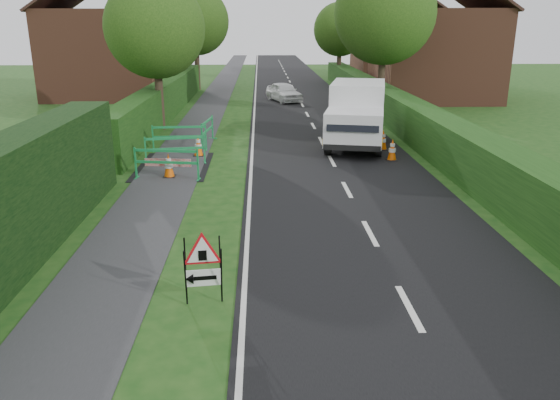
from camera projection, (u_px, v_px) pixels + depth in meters
name	position (u px, v px, depth m)	size (l,w,h in m)	color
ground	(264.00, 344.00, 8.32)	(120.00, 120.00, 0.00)	#174313
road_surface	(293.00, 88.00, 41.68)	(6.00, 90.00, 0.02)	black
footpath	(221.00, 88.00, 41.49)	(2.00, 90.00, 0.02)	#2D2D30
hedge_west_far	(167.00, 115.00, 29.07)	(1.00, 24.00, 1.80)	#14380F
hedge_east	(410.00, 136.00, 23.76)	(1.20, 50.00, 1.50)	#14380F
house_west	(107.00, 52.00, 35.61)	(7.50, 7.40, 7.88)	brown
house_east_a	(434.00, 53.00, 34.43)	(7.50, 7.40, 7.88)	brown
house_east_b	(397.00, 45.00, 47.77)	(7.50, 7.40, 7.88)	brown
tree_nw	(155.00, 28.00, 23.90)	(4.40, 4.40, 6.70)	#2D2116
tree_ne	(385.00, 13.00, 27.86)	(5.20, 5.20, 7.79)	#2D2116
tree_fw	(195.00, 21.00, 39.00)	(4.80, 4.80, 7.24)	#2D2116
tree_fe	(340.00, 29.00, 43.37)	(4.20, 4.20, 6.33)	#2D2116
triangle_sign	(201.00, 263.00, 9.28)	(0.85, 0.85, 1.12)	black
works_van	(357.00, 113.00, 21.61)	(3.16, 5.63, 2.43)	silver
traffic_cone_0	(392.00, 150.00, 19.39)	(0.38, 0.38, 0.79)	black
traffic_cone_1	(383.00, 140.00, 21.03)	(0.38, 0.38, 0.79)	black
traffic_cone_2	(372.00, 128.00, 23.41)	(0.38, 0.38, 0.79)	black
traffic_cone_3	(169.00, 165.00, 17.25)	(0.38, 0.38, 0.79)	black
traffic_cone_4	(198.00, 146.00, 20.02)	(0.38, 0.38, 0.79)	black
ped_barrier_0	(166.00, 160.00, 16.94)	(2.09, 0.65, 1.00)	#188643
ped_barrier_1	(175.00, 146.00, 18.79)	(2.09, 0.69, 1.00)	#188643
ped_barrier_2	(179.00, 135.00, 20.80)	(2.08, 0.47, 1.00)	#188643
ped_barrier_3	(207.00, 128.00, 22.04)	(0.60, 2.09, 1.00)	#188643
redwhite_plank	(169.00, 176.00, 17.50)	(1.50, 0.04, 0.25)	red
hatchback_car	(284.00, 92.00, 34.15)	(1.39, 3.45, 1.18)	white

